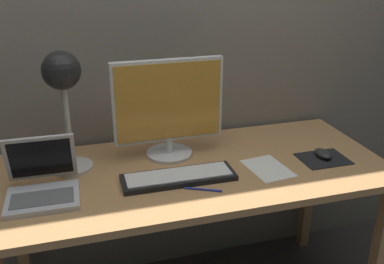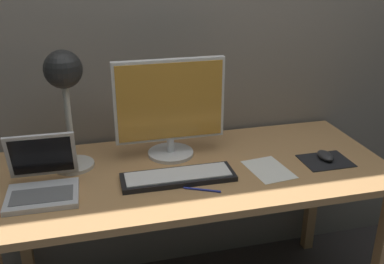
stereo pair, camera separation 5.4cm
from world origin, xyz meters
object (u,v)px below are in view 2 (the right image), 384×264
at_px(desk_lamp, 65,83).
at_px(mouse, 325,156).
at_px(laptop, 42,176).
at_px(pen, 202,190).
at_px(monitor, 170,106).
at_px(keyboard_main, 178,177).

relative_size(desk_lamp, mouse, 5.02).
bearing_deg(laptop, pen, -14.42).
bearing_deg(monitor, keyboard_main, -94.50).
relative_size(monitor, laptop, 1.79).
bearing_deg(desk_lamp, mouse, -10.82).
bearing_deg(keyboard_main, laptop, 175.36).
height_order(monitor, desk_lamp, desk_lamp).
xyz_separation_m(keyboard_main, laptop, (-0.50, 0.04, 0.05)).
relative_size(keyboard_main, mouse, 4.60).
height_order(monitor, laptop, monitor).
xyz_separation_m(monitor, pen, (0.05, -0.33, -0.22)).
bearing_deg(monitor, pen, -81.45).
distance_m(mouse, pen, 0.59).
bearing_deg(mouse, monitor, 161.31).
height_order(keyboard_main, laptop, laptop).
bearing_deg(desk_lamp, laptop, -122.54).
bearing_deg(desk_lamp, monitor, 1.92).
bearing_deg(laptop, mouse, -1.33).
bearing_deg(keyboard_main, mouse, 1.25).
distance_m(keyboard_main, mouse, 0.64).
height_order(laptop, desk_lamp, desk_lamp).
distance_m(monitor, mouse, 0.69).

